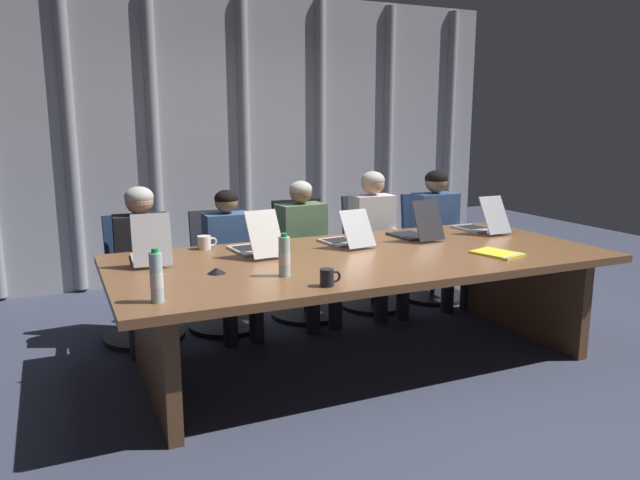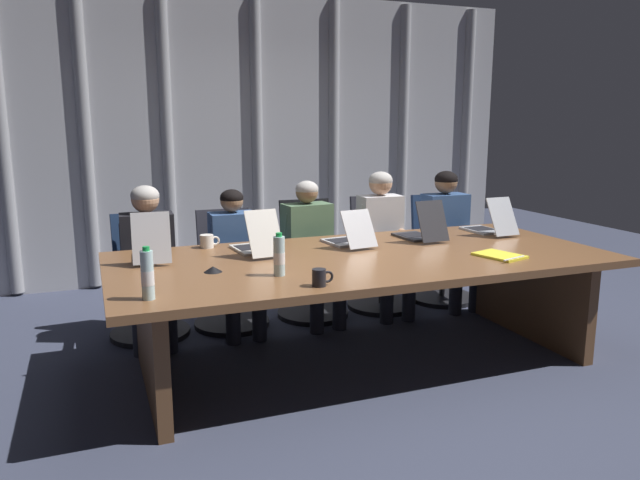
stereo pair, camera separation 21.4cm
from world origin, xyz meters
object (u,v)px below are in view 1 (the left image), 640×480
office_chair_right_mid (372,266)px  person_center (306,243)px  office_chair_left_mid (224,284)px  laptop_center (345,238)px  laptop_right_mid (416,231)px  laptop_left_end (151,253)px  coffee_mug_near (328,277)px  person_left_mid (231,254)px  conference_mic_left_side (216,271)px  laptop_left_mid (255,245)px  person_right_end (440,228)px  water_bottle_primary (284,257)px  person_left_end (143,256)px  office_chair_right_end (431,260)px  office_chair_left_end (141,293)px  coffee_mug_far (205,242)px  office_chair_center (304,273)px  spiral_notepad (497,253)px  laptop_right_end (480,224)px  person_right_mid (377,233)px  water_bottle_secondary (156,278)px

office_chair_right_mid → person_center: (-0.70, -0.16, 0.29)m
office_chair_left_mid → office_chair_right_mid: 1.35m
laptop_center → office_chair_right_mid: 1.07m
laptop_right_mid → person_center: bearing=44.4°
laptop_left_end → coffee_mug_near: bearing=-136.2°
person_left_mid → conference_mic_left_side: (-0.37, -1.01, 0.14)m
laptop_left_mid → person_right_end: 2.02m
office_chair_left_mid → water_bottle_primary: water_bottle_primary is taller
laptop_left_mid → person_left_end: bearing=42.5°
laptop_left_end → office_chair_right_end: 2.77m
person_center → office_chair_left_end: bearing=-102.7°
office_chair_left_mid → coffee_mug_far: office_chair_left_mid is taller
laptop_right_mid → coffee_mug_far: 1.58m
office_chair_center → spiral_notepad: 1.71m
laptop_right_end → spiral_notepad: 0.87m
laptop_left_end → person_right_end: size_ratio=0.38×
person_right_mid → coffee_mug_far: (-1.55, -0.31, 0.11)m
coffee_mug_far → office_chair_right_mid: bearing=16.4°
laptop_left_mid → office_chair_right_end: size_ratio=0.55×
laptop_left_mid → office_chair_right_end: (1.95, 0.75, -0.45)m
coffee_mug_near → laptop_right_mid: bearing=38.8°
laptop_left_end → water_bottle_secondary: (-0.10, -0.88, 0.06)m
office_chair_center → person_left_end: person_left_end is taller
office_chair_left_end → spiral_notepad: office_chair_left_end is taller
office_chair_center → office_chair_right_mid: same height
laptop_right_mid → coffee_mug_far: laptop_right_mid is taller
conference_mic_left_side → water_bottle_primary: bearing=-32.2°
conference_mic_left_side → office_chair_right_mid: bearing=34.7°
office_chair_right_end → person_right_mid: size_ratio=0.79×
person_center → water_bottle_secondary: person_center is taller
office_chair_center → conference_mic_left_side: (-1.05, -1.18, 0.40)m
person_left_mid → coffee_mug_near: 1.54m
laptop_left_end → water_bottle_secondary: 0.89m
office_chair_right_mid → water_bottle_secondary: (-2.11, -1.61, 0.51)m
office_chair_right_end → person_right_mid: bearing=-71.9°
office_chair_right_end → person_left_mid: 1.98m
office_chair_left_mid → person_right_end: 1.99m
coffee_mug_near → conference_mic_left_side: size_ratio=1.11×
office_chair_left_end → water_bottle_primary: bearing=20.7°
laptop_center → person_right_mid: size_ratio=0.39×
office_chair_left_mid → conference_mic_left_side: bearing=-16.5°
laptop_left_end → laptop_left_mid: laptop_left_end is taller
office_chair_right_end → water_bottle_secondary: (-2.74, -1.61, 0.51)m
laptop_right_end → conference_mic_left_side: (-2.30, -0.47, -0.04)m
laptop_left_mid → office_chair_left_end: (-0.67, 0.75, -0.46)m
office_chair_left_mid → water_bottle_secondary: bearing=-25.2°
person_right_mid → coffee_mug_far: person_right_mid is taller
office_chair_center → laptop_right_mid: bearing=42.3°
laptop_left_end → laptop_center: 1.37m
office_chair_right_mid → coffee_mug_near: 2.13m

